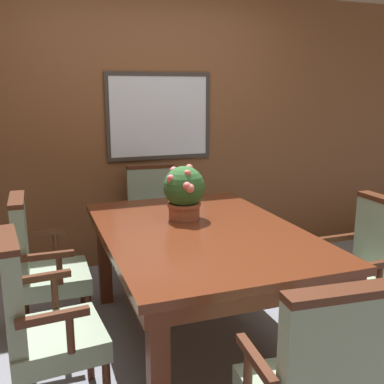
# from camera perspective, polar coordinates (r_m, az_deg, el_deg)

# --- Properties ---
(ground_plane) EXTENTS (14.00, 14.00, 0.00)m
(ground_plane) POSITION_cam_1_polar(r_m,az_deg,el_deg) (2.91, 3.48, -20.30)
(ground_plane) COLOR gray
(wall_back) EXTENTS (7.20, 0.08, 2.45)m
(wall_back) POSITION_cam_1_polar(r_m,az_deg,el_deg) (4.14, -6.04, 7.74)
(wall_back) COLOR brown
(wall_back) RESTS_ON ground_plane
(dining_table) EXTENTS (1.18, 1.72, 0.76)m
(dining_table) POSITION_cam_1_polar(r_m,az_deg,el_deg) (2.80, 1.04, -6.51)
(dining_table) COLOR #562614
(dining_table) RESTS_ON ground_plane
(chair_head_far) EXTENTS (0.52, 0.48, 0.95)m
(chair_head_far) POSITION_cam_1_polar(r_m,az_deg,el_deg) (3.95, -5.01, -3.10)
(chair_head_far) COLOR #472314
(chair_head_far) RESTS_ON ground_plane
(chair_right_near) EXTENTS (0.45, 0.50, 0.95)m
(chair_right_near) POSITION_cam_1_polar(r_m,az_deg,el_deg) (3.03, 21.13, -8.98)
(chair_right_near) COLOR #472314
(chair_right_near) RESTS_ON ground_plane
(chair_left_far) EXTENTS (0.45, 0.50, 0.95)m
(chair_left_far) POSITION_cam_1_polar(r_m,az_deg,el_deg) (3.07, -18.67, -8.53)
(chair_left_far) COLOR #472314
(chair_left_far) RESTS_ON ground_plane
(chair_left_near) EXTENTS (0.49, 0.52, 0.95)m
(chair_left_near) POSITION_cam_1_polar(r_m,az_deg,el_deg) (2.35, -18.79, -15.27)
(chair_left_near) COLOR #472314
(chair_left_near) RESTS_ON ground_plane
(potted_plant) EXTENTS (0.27, 0.31, 0.36)m
(potted_plant) POSITION_cam_1_polar(r_m,az_deg,el_deg) (2.95, -1.04, 0.13)
(potted_plant) COLOR #9E5638
(potted_plant) RESTS_ON dining_table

